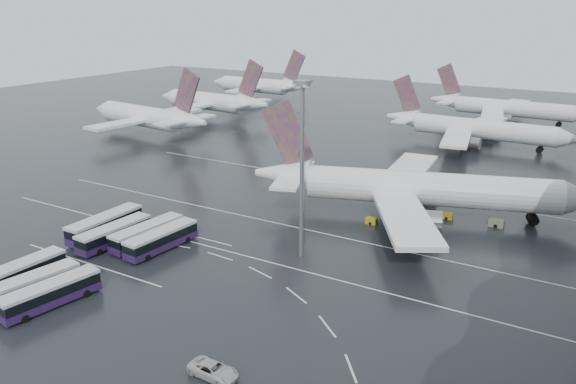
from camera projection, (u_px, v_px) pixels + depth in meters
The scene contains 24 objects.
ground at pixel (286, 260), 84.21m from camera, with size 420.00×420.00×0.00m, color black.
lane_marking_near at pixel (279, 265), 82.57m from camera, with size 120.00×0.25×0.01m, color silver.
lane_marking_mid at pixel (322, 233), 94.01m from camera, with size 120.00×0.25×0.01m, color silver.
lane_marking_far at pixel (384, 189), 116.89m from camera, with size 120.00×0.25×0.01m, color silver.
bus_bay_line_south at pixel (91, 264), 82.72m from camera, with size 28.00×0.25×0.01m, color silver.
bus_bay_line_north at pixel (165, 229), 95.79m from camera, with size 28.00×0.25×0.01m, color silver.
airliner_main at pixel (413, 189), 100.21m from camera, with size 59.02×51.14×20.44m.
airliner_gate_b at pixel (473, 129), 152.17m from camera, with size 51.47×46.37×17.90m.
airliner_gate_c at pixel (504, 108), 182.41m from camera, with size 50.37×46.60×17.99m.
jet_remote_west at pixel (149, 117), 162.93m from camera, with size 47.96×38.70×20.86m.
jet_remote_mid at pixel (214, 102), 189.84m from camera, with size 46.75×37.65×20.37m.
jet_remote_far at pixel (260, 86), 228.78m from camera, with size 46.21×37.15×20.23m.
bus_row_near_a at pixel (105, 224), 92.64m from camera, with size 3.37×13.98×3.44m.
bus_row_near_b at pixel (114, 234), 89.20m from camera, with size 3.73×13.24×3.22m.
bus_row_near_c at pixel (147, 233), 89.33m from camera, with size 4.20×13.32×3.22m.
bus_row_near_d at pixel (161, 239), 87.14m from camera, with size 4.02×13.19×3.20m.
bus_row_far_a at pixel (19, 273), 76.10m from camera, with size 3.57×12.96×3.16m.
bus_row_far_b at pixel (31, 286), 72.70m from camera, with size 4.93×12.91×3.11m.
bus_row_far_c at pixel (50, 293), 70.76m from camera, with size 4.92×13.02×3.13m.
van_curve_a at pixel (213, 370), 57.41m from camera, with size 2.55×5.53×1.54m, color silver.
floodlight_mast at pixel (302, 150), 80.13m from camera, with size 2.03×2.03×26.49m.
gse_cart_belly_b at pixel (497, 223), 96.64m from camera, with size 2.49×1.47×1.36m, color slate.
gse_cart_belly_c at pixel (372, 221), 97.92m from camera, with size 1.97×1.17×1.08m, color #AC9716.
gse_cart_belly_e at pixel (447, 216), 100.25m from camera, with size 1.98×1.17×1.08m, color #AC9716.
Camera 1 is at (39.31, -65.86, 36.22)m, focal length 35.00 mm.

